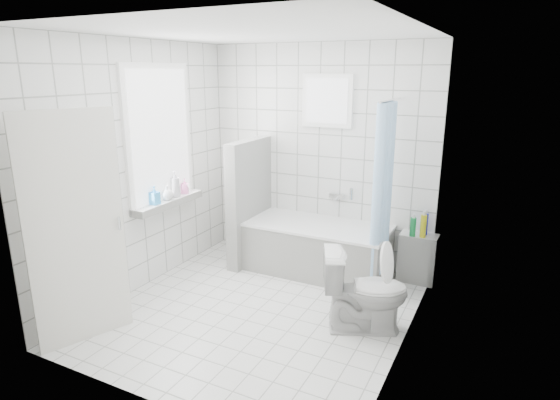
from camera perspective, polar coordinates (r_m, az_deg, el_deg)
The scene contains 19 objects.
ground at distance 4.76m, azimuth -2.65°, elevation -13.22°, with size 3.00×3.00×0.00m, color white.
ceiling at distance 4.18m, azimuth -3.12°, elevation 19.81°, with size 3.00×3.00×0.00m, color white.
wall_back at distance 5.61m, azimuth 4.74°, elevation 5.36°, with size 2.80×0.02×2.60m, color white.
wall_front at distance 3.12m, azimuth -16.60°, elevation -3.57°, with size 2.80×0.02×2.60m, color white.
wall_left at distance 5.11m, azimuth -16.68°, elevation 3.75°, with size 0.02×3.00×2.60m, color white.
wall_right at distance 3.81m, azimuth 15.76°, elevation -0.07°, with size 0.02×3.00×2.60m, color white.
window_left at distance 5.25m, azimuth -14.33°, elevation 7.54°, with size 0.01×0.90×1.40m, color white.
window_back at distance 5.45m, azimuth 5.71°, elevation 11.92°, with size 0.50×0.01×0.50m, color white.
window_sill at distance 5.37m, azimuth -13.45°, elevation -0.31°, with size 0.18×1.02×0.08m, color white.
door at distance 4.24m, azimuth -23.61°, elevation -3.47°, with size 0.04×0.80×2.00m, color silver.
bathtub at distance 5.49m, azimuth 4.59°, elevation -5.83°, with size 1.63×0.77×0.58m.
partition_wall at distance 5.67m, azimuth -3.75°, elevation -0.21°, with size 0.15×0.85×1.50m, color white.
tiled_ledge at distance 5.45m, azimuth 16.43°, elevation -6.79°, with size 0.40×0.24×0.55m, color white.
toilet at distance 4.33m, azimuth 10.33°, elevation -10.84°, with size 0.43×0.75×0.76m, color silver.
curtain_rod at distance 4.87m, azimuth 13.34°, elevation 11.75°, with size 0.02×0.02×0.80m, color silver.
shower_curtain at distance 4.88m, azimuth 12.32°, elevation 1.10°, with size 0.14×0.48×1.78m, color #51A1EE, non-canonical shape.
tub_faucet at distance 5.58m, azimuth 6.97°, elevation 0.50°, with size 0.18×0.06×0.06m, color silver.
sill_bottles at distance 5.35m, azimuth -13.22°, elevation 1.38°, with size 0.17×0.62×0.30m.
ledge_bottles at distance 5.28m, azimuth 16.78°, elevation -3.01°, with size 0.17×0.18×0.25m.
Camera 1 is at (2.07, -3.62, 2.29)m, focal length 30.00 mm.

